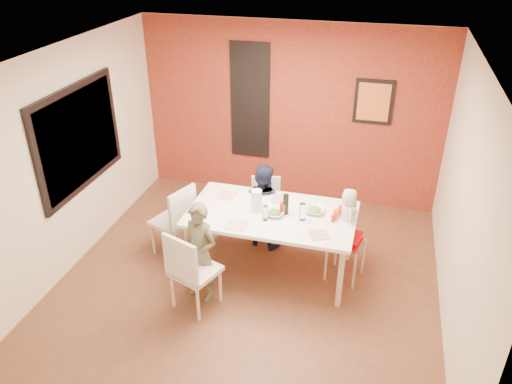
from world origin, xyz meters
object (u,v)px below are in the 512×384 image
(child_near, at_px, (200,252))
(toddler, at_px, (348,216))
(chair_far, at_px, (265,204))
(paper_towel_roll, at_px, (257,201))
(high_chair, at_px, (344,238))
(dining_table, at_px, (272,218))
(child_far, at_px, (262,205))
(chair_left, at_px, (177,218))
(chair_near, at_px, (189,269))
(wine_bottle, at_px, (286,204))

(child_near, distance_m, toddler, 1.76)
(chair_far, xyz_separation_m, paper_towel_roll, (0.08, -0.80, 0.50))
(chair_far, relative_size, high_chair, 0.93)
(toddler, bearing_deg, dining_table, 76.75)
(high_chair, distance_m, child_far, 1.21)
(high_chair, distance_m, paper_towel_roll, 1.14)
(dining_table, xyz_separation_m, toddler, (0.89, 0.08, 0.12))
(chair_far, xyz_separation_m, high_chair, (1.13, -0.69, 0.08))
(child_far, bearing_deg, chair_left, 44.43)
(child_near, distance_m, child_far, 1.31)
(dining_table, distance_m, paper_towel_roll, 0.28)
(chair_near, distance_m, chair_left, 1.09)
(toddler, height_order, paper_towel_roll, toddler)
(chair_far, bearing_deg, toddler, -42.29)
(child_near, distance_m, paper_towel_roll, 0.91)
(chair_left, xyz_separation_m, child_far, (0.99, 0.55, 0.03))
(dining_table, distance_m, chair_near, 1.19)
(dining_table, bearing_deg, paper_towel_roll, -174.82)
(chair_left, xyz_separation_m, high_chair, (2.10, 0.09, -0.01))
(chair_far, distance_m, chair_left, 1.25)
(toddler, bearing_deg, paper_towel_roll, 76.72)
(high_chair, height_order, toddler, toddler)
(chair_far, height_order, paper_towel_roll, paper_towel_roll)
(chair_left, xyz_separation_m, wine_bottle, (1.40, 0.02, 0.40))
(toddler, height_order, wine_bottle, toddler)
(chair_far, height_order, high_chair, high_chair)
(dining_table, distance_m, toddler, 0.90)
(child_far, xyz_separation_m, paper_towel_roll, (0.07, -0.56, 0.39))
(chair_left, bearing_deg, toddler, 113.11)
(paper_towel_roll, bearing_deg, dining_table, 5.18)
(chair_left, relative_size, high_chair, 1.10)
(dining_table, height_order, paper_towel_roll, paper_towel_roll)
(chair_near, relative_size, child_far, 0.86)
(chair_left, bearing_deg, chair_near, 50.83)
(chair_far, bearing_deg, chair_near, -115.00)
(chair_near, bearing_deg, toddler, -125.98)
(chair_far, distance_m, child_near, 1.54)
(chair_near, distance_m, paper_towel_roll, 1.14)
(child_far, xyz_separation_m, toddler, (1.14, -0.46, 0.29))
(toddler, bearing_deg, chair_far, 40.22)
(chair_far, bearing_deg, paper_towel_roll, -95.11)
(dining_table, height_order, toddler, toddler)
(chair_near, height_order, child_far, child_far)
(dining_table, xyz_separation_m, chair_left, (-1.24, 0.00, -0.20))
(chair_far, distance_m, high_chair, 1.33)
(child_near, height_order, child_far, child_near)
(child_far, bearing_deg, wine_bottle, 143.77)
(chair_left, relative_size, child_near, 0.81)
(child_far, bearing_deg, dining_table, 130.32)
(child_far, relative_size, wine_bottle, 4.54)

